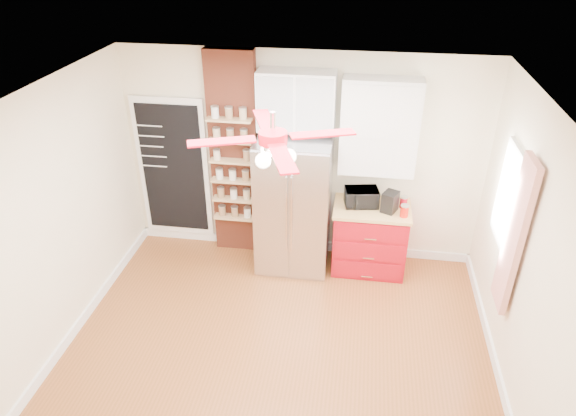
# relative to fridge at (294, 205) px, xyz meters

# --- Properties ---
(floor) EXTENTS (4.50, 4.50, 0.00)m
(floor) POSITION_rel_fridge_xyz_m (0.05, -1.63, -0.88)
(floor) COLOR brown
(floor) RESTS_ON ground
(ceiling) EXTENTS (4.50, 4.50, 0.00)m
(ceiling) POSITION_rel_fridge_xyz_m (0.05, -1.63, 1.83)
(ceiling) COLOR white
(ceiling) RESTS_ON wall_back
(wall_back) EXTENTS (4.50, 0.02, 2.70)m
(wall_back) POSITION_rel_fridge_xyz_m (0.05, 0.37, 0.48)
(wall_back) COLOR #F5EAC5
(wall_back) RESTS_ON floor
(wall_left) EXTENTS (0.02, 4.00, 2.70)m
(wall_left) POSITION_rel_fridge_xyz_m (-2.20, -1.63, 0.48)
(wall_left) COLOR #F5EAC5
(wall_left) RESTS_ON floor
(wall_right) EXTENTS (0.02, 4.00, 2.70)m
(wall_right) POSITION_rel_fridge_xyz_m (2.30, -1.63, 0.48)
(wall_right) COLOR #F5EAC5
(wall_right) RESTS_ON floor
(chalkboard) EXTENTS (0.95, 0.05, 1.95)m
(chalkboard) POSITION_rel_fridge_xyz_m (-1.65, 0.33, 0.23)
(chalkboard) COLOR white
(chalkboard) RESTS_ON wall_back
(brick_pillar) EXTENTS (0.60, 0.16, 2.70)m
(brick_pillar) POSITION_rel_fridge_xyz_m (-0.80, 0.29, 0.48)
(brick_pillar) COLOR brown
(brick_pillar) RESTS_ON floor
(fridge) EXTENTS (0.90, 0.70, 1.75)m
(fridge) POSITION_rel_fridge_xyz_m (0.00, 0.00, 0.00)
(fridge) COLOR silver
(fridge) RESTS_ON floor
(upper_glass_cabinet) EXTENTS (0.90, 0.35, 0.70)m
(upper_glass_cabinet) POSITION_rel_fridge_xyz_m (0.00, 0.20, 1.27)
(upper_glass_cabinet) COLOR white
(upper_glass_cabinet) RESTS_ON wall_back
(red_cabinet) EXTENTS (0.94, 0.64, 0.90)m
(red_cabinet) POSITION_rel_fridge_xyz_m (0.97, 0.05, -0.42)
(red_cabinet) COLOR #9E0A16
(red_cabinet) RESTS_ON floor
(upper_shelf_unit) EXTENTS (0.90, 0.30, 1.15)m
(upper_shelf_unit) POSITION_rel_fridge_xyz_m (0.97, 0.22, 1.00)
(upper_shelf_unit) COLOR white
(upper_shelf_unit) RESTS_ON wall_back
(window) EXTENTS (0.04, 0.75, 1.05)m
(window) POSITION_rel_fridge_xyz_m (2.28, -0.73, 0.68)
(window) COLOR white
(window) RESTS_ON wall_right
(curtain) EXTENTS (0.06, 0.40, 1.55)m
(curtain) POSITION_rel_fridge_xyz_m (2.23, -1.28, 0.57)
(curtain) COLOR red
(curtain) RESTS_ON wall_right
(ceiling_fan) EXTENTS (1.40, 1.40, 0.44)m
(ceiling_fan) POSITION_rel_fridge_xyz_m (0.05, -1.63, 1.55)
(ceiling_fan) COLOR silver
(ceiling_fan) RESTS_ON ceiling
(toaster_oven) EXTENTS (0.44, 0.34, 0.22)m
(toaster_oven) POSITION_rel_fridge_xyz_m (0.83, 0.08, 0.14)
(toaster_oven) COLOR black
(toaster_oven) RESTS_ON red_cabinet
(coffee_maker) EXTENTS (0.23, 0.25, 0.25)m
(coffee_maker) POSITION_rel_fridge_xyz_m (1.17, -0.01, 0.15)
(coffee_maker) COLOR black
(coffee_maker) RESTS_ON red_cabinet
(canister_left) EXTENTS (0.12, 0.12, 0.14)m
(canister_left) POSITION_rel_fridge_xyz_m (1.34, -0.12, 0.09)
(canister_left) COLOR red
(canister_left) RESTS_ON red_cabinet
(canister_right) EXTENTS (0.09, 0.09, 0.14)m
(canister_right) POSITION_rel_fridge_xyz_m (1.34, 0.10, 0.09)
(canister_right) COLOR #A60918
(canister_right) RESTS_ON red_cabinet
(pantry_jar_oats) EXTENTS (0.10, 0.10, 0.12)m
(pantry_jar_oats) POSITION_rel_fridge_xyz_m (-0.98, 0.14, 0.56)
(pantry_jar_oats) COLOR beige
(pantry_jar_oats) RESTS_ON brick_pillar
(pantry_jar_beans) EXTENTS (0.10, 0.10, 0.14)m
(pantry_jar_beans) POSITION_rel_fridge_xyz_m (-0.61, 0.15, 0.57)
(pantry_jar_beans) COLOR #8D6A48
(pantry_jar_beans) RESTS_ON brick_pillar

